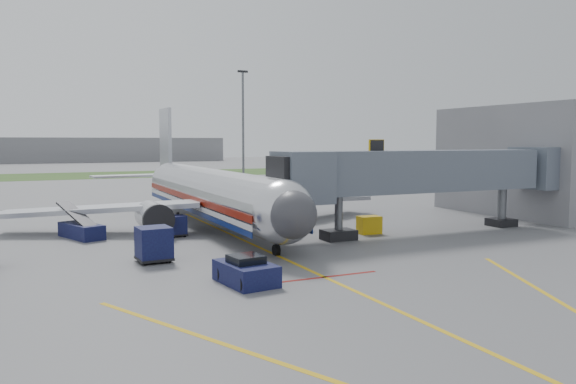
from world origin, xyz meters
name	(u,v)px	position (x,y,z in m)	size (l,w,h in m)	color
ground	(291,262)	(0.00, 0.00, 0.00)	(400.00, 400.00, 0.00)	#565659
grass_strip	(101,175)	(0.00, 90.00, 0.01)	(300.00, 25.00, 0.01)	#2D4C1E
apron_markings	(361,294)	(0.00, -7.40, 0.00)	(21.52, 50.00, 0.01)	gold
airliner	(210,193)	(0.00, 15.25, 2.65)	(32.10, 35.67, 10.25)	silver
jet_bridge	(420,173)	(12.86, 5.00, 4.47)	(25.30, 4.00, 6.90)	slate
terminal	(534,160)	(30.00, 10.00, 5.00)	(10.00, 16.00, 10.00)	slate
light_mast_right	(243,121)	(25.00, 75.00, 10.78)	(2.00, 0.44, 20.40)	#595B60
distant_terminal	(39,150)	(-10.00, 170.00, 4.00)	(120.00, 14.00, 8.00)	slate
pushback_tug	(246,272)	(-4.00, -3.52, 0.58)	(2.43, 3.54, 1.38)	#0E0B34
baggage_cart_a	(154,244)	(-6.98, 3.19, 1.01)	(1.96, 1.96, 1.98)	#0E0B34
baggage_cart_c	(176,226)	(-3.82, 11.15, 0.76)	(1.42, 1.42, 1.48)	#0E0B34
belt_loader	(81,230)	(-10.02, 13.27, 0.59)	(2.98, 5.02, 2.38)	#0E0B34
ground_power_cart	(369,225)	(9.34, 6.30, 0.64)	(1.70, 1.21, 1.30)	gold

